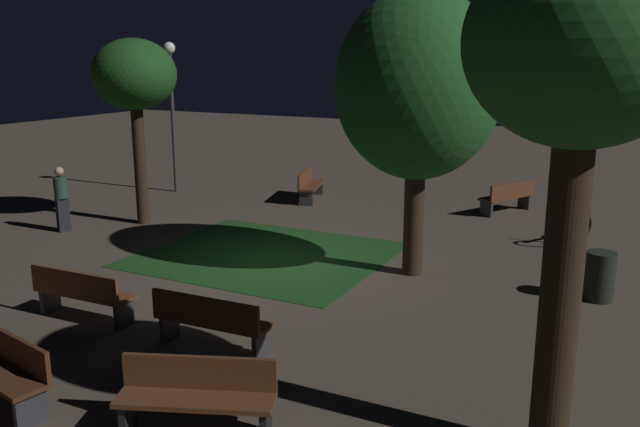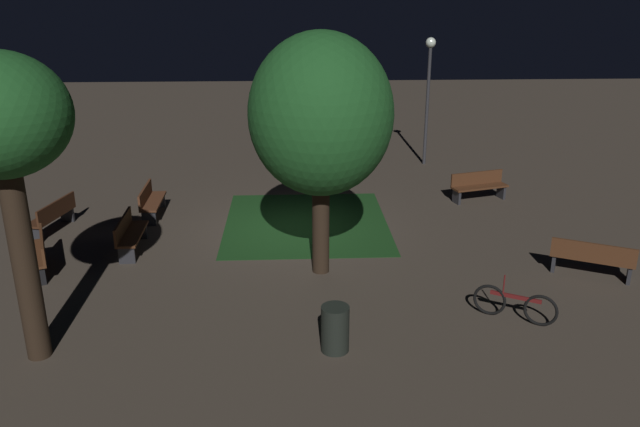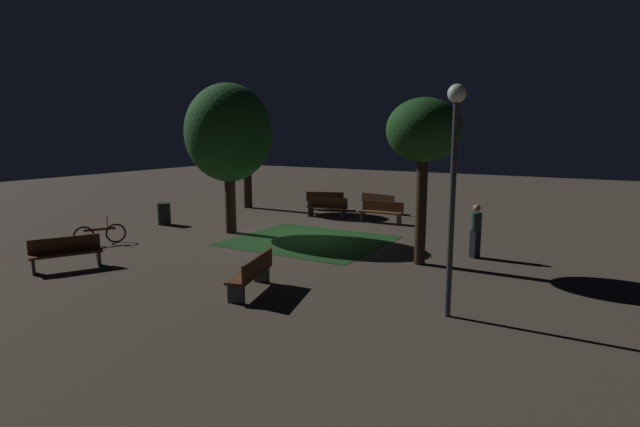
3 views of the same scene
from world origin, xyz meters
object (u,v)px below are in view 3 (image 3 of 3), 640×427
object	(u,v)px
bench_front_right	(381,211)
pedestrian	(476,230)
bench_front_left	(325,200)
bench_path_side	(379,202)
tree_right_canopy	(228,134)
bicycle	(100,234)
lamp_post_plaza_west	(454,162)
tree_back_right	(246,121)
tree_lawn_side	(424,133)
bench_corner	(66,252)
bench_near_trees	(327,207)
trash_bin	(164,214)
bench_back_row	(253,273)

from	to	relation	value
bench_front_right	pedestrian	bearing A→B (deg)	140.26
bench_front_right	bench_front_left	world-z (taller)	same
bench_path_side	tree_right_canopy	distance (m)	8.30
bench_front_left	bicycle	distance (m)	10.66
bench_front_right	bench_front_left	bearing A→B (deg)	-26.25
lamp_post_plaza_west	tree_back_right	bearing A→B (deg)	-36.93
bench_path_side	bench_front_left	bearing A→B (deg)	11.90
bench_front_left	bicycle	world-z (taller)	bicycle
tree_lawn_side	tree_right_canopy	bearing A→B (deg)	-5.52
bench_front_left	bench_corner	bearing A→B (deg)	85.88
bench_near_trees	trash_bin	world-z (taller)	same
bench_back_row	bench_corner	world-z (taller)	same
bench_front_left	tree_right_canopy	bearing A→B (deg)	87.46
bench_near_trees	tree_back_right	bearing A→B (deg)	-5.97
bench_back_row	tree_lawn_side	world-z (taller)	tree_lawn_side
bench_near_trees	lamp_post_plaza_west	size ratio (longest dim) A/B	0.39
bench_front_right	bench_back_row	xyz separation A→B (m)	(-1.03, 9.90, 0.00)
bench_front_left	tree_back_right	bearing A→B (deg)	20.06
bench_corner	pedestrian	xyz separation A→B (m)	(-9.37, -6.95, 0.37)
bench_near_trees	tree_lawn_side	xyz separation A→B (m)	(-6.11, 5.46, 3.21)
bench_front_left	bench_front_right	bearing A→B (deg)	153.75
bench_near_trees	trash_bin	distance (m)	6.86
bench_near_trees	bench_path_side	bearing A→B (deg)	-120.98
bench_front_left	pedestrian	size ratio (longest dim) A/B	1.15
tree_right_canopy	tree_lawn_side	distance (m)	7.60
tree_right_canopy	lamp_post_plaza_west	world-z (taller)	tree_right_canopy
tree_lawn_side	pedestrian	size ratio (longest dim) A/B	2.89
bench_near_trees	tree_right_canopy	distance (m)	5.88
lamp_post_plaza_west	tree_lawn_side	bearing A→B (deg)	-62.86
bench_corner	tree_right_canopy	distance (m)	6.95
bench_back_row	bicycle	distance (m)	7.68
bench_path_side	tree_back_right	world-z (taller)	tree_back_right
bicycle	bench_corner	bearing A→B (deg)	127.70
tree_back_right	trash_bin	xyz separation A→B (m)	(0.07, 5.33, -3.77)
bench_back_row	bicycle	bearing A→B (deg)	-10.86
bench_front_right	bench_corner	size ratio (longest dim) A/B	1.00
bench_back_row	tree_back_right	distance (m)	13.89
bench_path_side	tree_back_right	xyz separation A→B (m)	(6.24, 1.88, 3.73)
tree_lawn_side	trash_bin	xyz separation A→B (m)	(10.99, -0.64, -3.25)
tree_lawn_side	bench_corner	bearing A→B (deg)	33.50
bench_path_side	pedestrian	distance (m)	8.63
tree_back_right	trash_bin	bearing A→B (deg)	89.19
bench_path_side	bench_corner	xyz separation A→B (m)	(3.50, 13.26, 0.00)
bench_corner	tree_back_right	xyz separation A→B (m)	(2.74, -11.38, 3.73)
tree_right_canopy	lamp_post_plaza_west	xyz separation A→B (m)	(-9.43, 4.38, -0.52)
bench_near_trees	bench_back_row	bearing A→B (deg)	109.97
bench_path_side	bench_back_row	world-z (taller)	same
bench_front_right	tree_lawn_side	xyz separation A→B (m)	(-3.55, 5.46, 3.21)
bench_back_row	tree_right_canopy	size ratio (longest dim) A/B	0.34
bench_front_left	lamp_post_plaza_west	world-z (taller)	lamp_post_plaza_west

